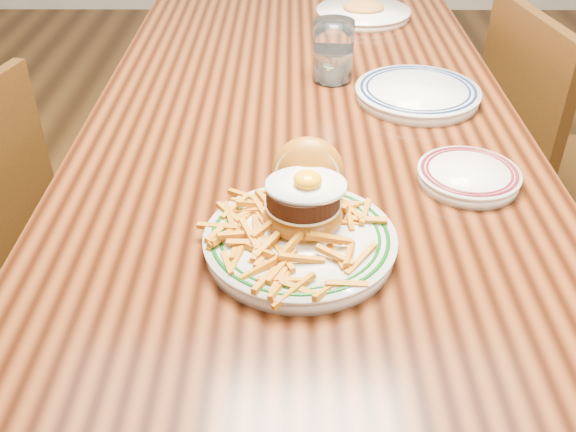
{
  "coord_description": "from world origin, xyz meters",
  "views": [
    {
      "loc": [
        -0.03,
        -1.21,
        1.32
      ],
      "look_at": [
        -0.03,
        -0.48,
        0.8
      ],
      "focal_mm": 40.0,
      "sensor_mm": 36.0,
      "label": 1
    }
  ],
  "objects_px": {
    "chair_right": "(546,166)",
    "side_plate": "(469,175)",
    "main_plate": "(302,223)",
    "table": "(303,141)"
  },
  "relations": [
    {
      "from": "table",
      "to": "side_plate",
      "type": "bearing_deg",
      "value": -48.79
    },
    {
      "from": "table",
      "to": "side_plate",
      "type": "relative_size",
      "value": 9.52
    },
    {
      "from": "chair_right",
      "to": "main_plate",
      "type": "height_order",
      "value": "main_plate"
    },
    {
      "from": "table",
      "to": "side_plate",
      "type": "xyz_separation_m",
      "value": [
        0.27,
        -0.31,
        0.1
      ]
    },
    {
      "from": "chair_right",
      "to": "main_plate",
      "type": "xyz_separation_m",
      "value": [
        -0.65,
        -0.7,
        0.32
      ]
    },
    {
      "from": "table",
      "to": "main_plate",
      "type": "bearing_deg",
      "value": -91.28
    },
    {
      "from": "main_plate",
      "to": "side_plate",
      "type": "height_order",
      "value": "main_plate"
    },
    {
      "from": "main_plate",
      "to": "side_plate",
      "type": "xyz_separation_m",
      "value": [
        0.28,
        0.17,
        -0.02
      ]
    },
    {
      "from": "table",
      "to": "side_plate",
      "type": "height_order",
      "value": "side_plate"
    },
    {
      "from": "chair_right",
      "to": "side_plate",
      "type": "distance_m",
      "value": 0.72
    }
  ]
}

